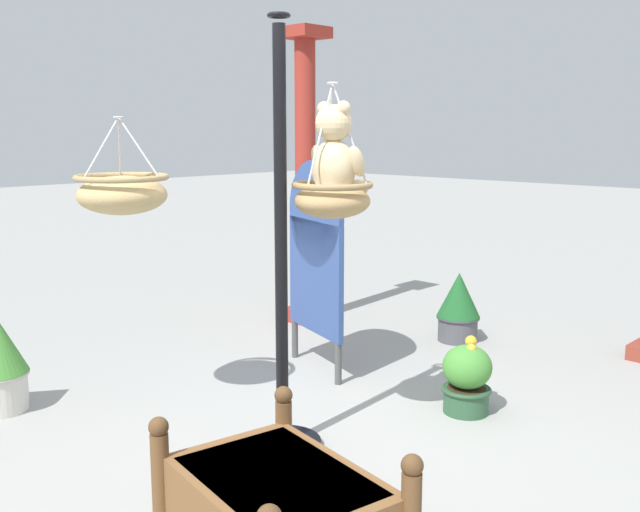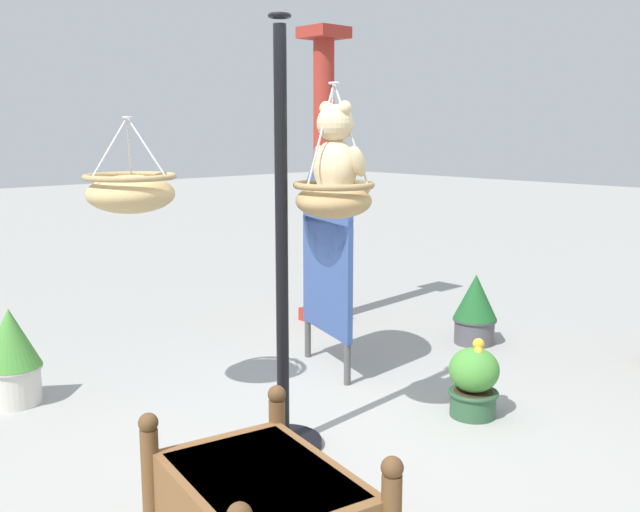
{
  "view_description": "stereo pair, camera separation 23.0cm",
  "coord_description": "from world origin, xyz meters",
  "px_view_note": "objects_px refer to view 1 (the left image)",
  "views": [
    {
      "loc": [
        2.62,
        -2.68,
        1.8
      ],
      "look_at": [
        -0.03,
        0.09,
        1.12
      ],
      "focal_mm": 40.46,
      "sensor_mm": 36.0,
      "label": 1
    },
    {
      "loc": [
        2.78,
        -2.52,
        1.8
      ],
      "look_at": [
        -0.03,
        0.09,
        1.12
      ],
      "focal_mm": 40.46,
      "sensor_mm": 36.0,
      "label": 2
    }
  ],
  "objects_px": {
    "potted_plant_bushy_green": "(467,379)",
    "display_sign_board": "(315,250)",
    "display_pole_central": "(282,322)",
    "hanging_basket_with_teddy": "(332,198)",
    "greenhouse_pillar_left": "(305,184)",
    "teddy_bear": "(335,156)",
    "hanging_basket_left_high": "(122,193)",
    "potted_plant_small_succulent": "(458,306)"
  },
  "relations": [
    {
      "from": "hanging_basket_with_teddy",
      "to": "display_sign_board",
      "type": "relative_size",
      "value": 0.47
    },
    {
      "from": "hanging_basket_with_teddy",
      "to": "teddy_bear",
      "type": "bearing_deg",
      "value": 90.0
    },
    {
      "from": "display_sign_board",
      "to": "greenhouse_pillar_left",
      "type": "bearing_deg",
      "value": 137.63
    },
    {
      "from": "potted_plant_bushy_green",
      "to": "display_sign_board",
      "type": "distance_m",
      "value": 1.46
    },
    {
      "from": "display_pole_central",
      "to": "greenhouse_pillar_left",
      "type": "height_order",
      "value": "greenhouse_pillar_left"
    },
    {
      "from": "display_pole_central",
      "to": "hanging_basket_left_high",
      "type": "relative_size",
      "value": 4.08
    },
    {
      "from": "display_sign_board",
      "to": "hanging_basket_with_teddy",
      "type": "bearing_deg",
      "value": -41.73
    },
    {
      "from": "display_pole_central",
      "to": "hanging_basket_with_teddy",
      "type": "distance_m",
      "value": 0.75
    },
    {
      "from": "hanging_basket_with_teddy",
      "to": "hanging_basket_left_high",
      "type": "bearing_deg",
      "value": -153.1
    },
    {
      "from": "teddy_bear",
      "to": "potted_plant_bushy_green",
      "type": "height_order",
      "value": "teddy_bear"
    },
    {
      "from": "display_pole_central",
      "to": "potted_plant_small_succulent",
      "type": "distance_m",
      "value": 2.56
    },
    {
      "from": "display_pole_central",
      "to": "greenhouse_pillar_left",
      "type": "relative_size",
      "value": 0.89
    },
    {
      "from": "greenhouse_pillar_left",
      "to": "display_sign_board",
      "type": "height_order",
      "value": "greenhouse_pillar_left"
    },
    {
      "from": "hanging_basket_with_teddy",
      "to": "potted_plant_bushy_green",
      "type": "xyz_separation_m",
      "value": [
        0.33,
        0.91,
        -1.2
      ]
    },
    {
      "from": "potted_plant_small_succulent",
      "to": "display_sign_board",
      "type": "height_order",
      "value": "display_sign_board"
    },
    {
      "from": "display_pole_central",
      "to": "teddy_bear",
      "type": "height_order",
      "value": "display_pole_central"
    },
    {
      "from": "display_sign_board",
      "to": "potted_plant_bushy_green",
      "type": "bearing_deg",
      "value": 3.19
    },
    {
      "from": "teddy_bear",
      "to": "hanging_basket_with_teddy",
      "type": "bearing_deg",
      "value": -90.0
    },
    {
      "from": "hanging_basket_with_teddy",
      "to": "hanging_basket_left_high",
      "type": "height_order",
      "value": "hanging_basket_with_teddy"
    },
    {
      "from": "greenhouse_pillar_left",
      "to": "display_pole_central",
      "type": "bearing_deg",
      "value": -47.99
    },
    {
      "from": "teddy_bear",
      "to": "hanging_basket_left_high",
      "type": "height_order",
      "value": "teddy_bear"
    },
    {
      "from": "teddy_bear",
      "to": "greenhouse_pillar_left",
      "type": "bearing_deg",
      "value": 138.31
    },
    {
      "from": "potted_plant_small_succulent",
      "to": "greenhouse_pillar_left",
      "type": "bearing_deg",
      "value": -163.3
    },
    {
      "from": "potted_plant_bushy_green",
      "to": "potted_plant_small_succulent",
      "type": "xyz_separation_m",
      "value": [
        -0.92,
        1.32,
        0.08
      ]
    },
    {
      "from": "teddy_bear",
      "to": "potted_plant_small_succulent",
      "type": "height_order",
      "value": "teddy_bear"
    },
    {
      "from": "display_pole_central",
      "to": "hanging_basket_with_teddy",
      "type": "height_order",
      "value": "display_pole_central"
    },
    {
      "from": "hanging_basket_with_teddy",
      "to": "potted_plant_small_succulent",
      "type": "relative_size",
      "value": 1.23
    },
    {
      "from": "teddy_bear",
      "to": "display_sign_board",
      "type": "xyz_separation_m",
      "value": [
        -0.94,
        0.82,
        -0.73
      ]
    },
    {
      "from": "hanging_basket_with_teddy",
      "to": "greenhouse_pillar_left",
      "type": "height_order",
      "value": "greenhouse_pillar_left"
    },
    {
      "from": "greenhouse_pillar_left",
      "to": "potted_plant_small_succulent",
      "type": "bearing_deg",
      "value": 16.7
    },
    {
      "from": "display_pole_central",
      "to": "hanging_basket_with_teddy",
      "type": "xyz_separation_m",
      "value": [
        0.15,
        0.25,
        0.69
      ]
    },
    {
      "from": "hanging_basket_with_teddy",
      "to": "potted_plant_bushy_green",
      "type": "distance_m",
      "value": 1.54
    },
    {
      "from": "hanging_basket_left_high",
      "to": "greenhouse_pillar_left",
      "type": "xyz_separation_m",
      "value": [
        -0.83,
        2.41,
        -0.12
      ]
    },
    {
      "from": "display_pole_central",
      "to": "potted_plant_bushy_green",
      "type": "bearing_deg",
      "value": 67.51
    },
    {
      "from": "display_pole_central",
      "to": "greenhouse_pillar_left",
      "type": "distance_m",
      "value": 2.83
    },
    {
      "from": "greenhouse_pillar_left",
      "to": "potted_plant_bushy_green",
      "type": "relative_size",
      "value": 5.47
    },
    {
      "from": "teddy_bear",
      "to": "greenhouse_pillar_left",
      "type": "xyz_separation_m",
      "value": [
        -2.01,
        1.79,
        -0.35
      ]
    },
    {
      "from": "teddy_bear",
      "to": "hanging_basket_left_high",
      "type": "bearing_deg",
      "value": -152.16
    },
    {
      "from": "hanging_basket_left_high",
      "to": "potted_plant_bushy_green",
      "type": "relative_size",
      "value": 1.19
    },
    {
      "from": "hanging_basket_with_teddy",
      "to": "potted_plant_bushy_green",
      "type": "bearing_deg",
      "value": 70.04
    },
    {
      "from": "greenhouse_pillar_left",
      "to": "potted_plant_bushy_green",
      "type": "distance_m",
      "value": 2.72
    },
    {
      "from": "teddy_bear",
      "to": "display_sign_board",
      "type": "height_order",
      "value": "teddy_bear"
    }
  ]
}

